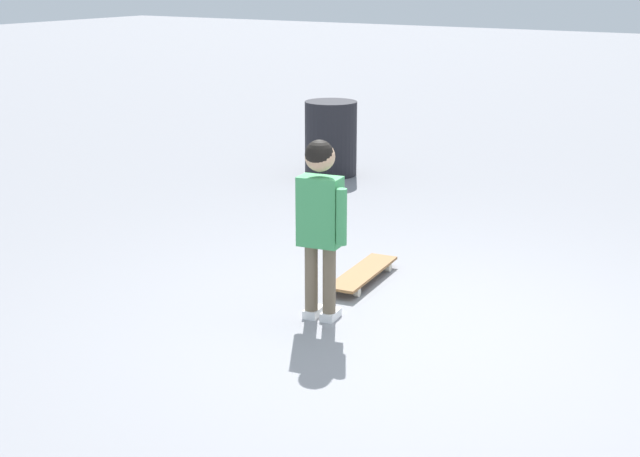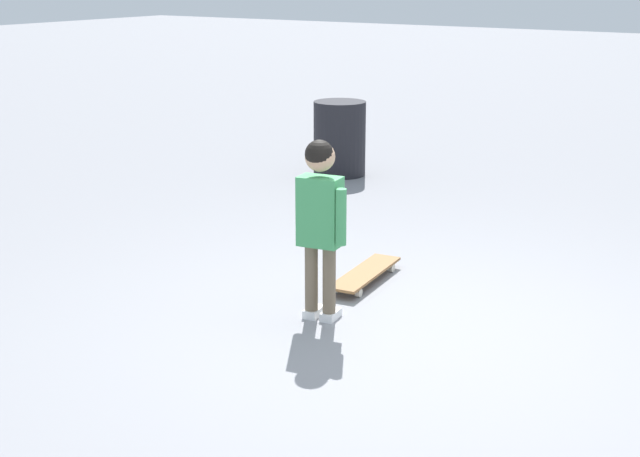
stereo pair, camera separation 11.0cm
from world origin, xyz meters
TOP-DOWN VIEW (x-y plane):
  - ground_plane at (0.00, 0.00)m, footprint 50.00×50.00m
  - child_person at (0.01, -0.58)m, footprint 0.21×0.39m
  - skateboard at (-0.68, -0.68)m, footprint 0.78×0.28m
  - trash_bin at (-3.29, -2.51)m, footprint 0.51×0.51m

SIDE VIEW (x-z plane):
  - ground_plane at x=0.00m, z-range 0.00..0.00m
  - skateboard at x=-0.68m, z-range 0.02..0.10m
  - trash_bin at x=-3.29m, z-range 0.00..0.72m
  - child_person at x=0.01m, z-range 0.13..1.19m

